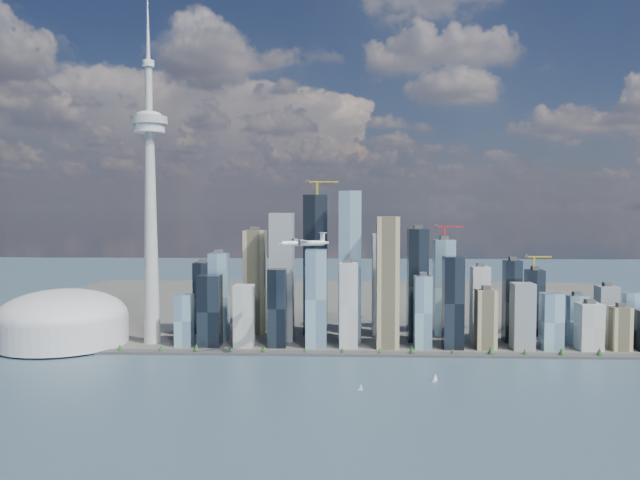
{
  "coord_description": "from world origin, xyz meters",
  "views": [
    {
      "loc": [
        8.35,
        -662.46,
        218.81
      ],
      "look_at": [
        -29.75,
        260.0,
        170.43
      ],
      "focal_mm": 35.0,
      "sensor_mm": 36.0,
      "label": 1
    }
  ],
  "objects_px": {
    "needle_tower": "(150,197)",
    "sailboat_east": "(435,379)",
    "sailboat_west": "(361,388)",
    "airplane": "(304,243)",
    "dome_stadium": "(63,320)"
  },
  "relations": [
    {
      "from": "sailboat_east",
      "to": "dome_stadium",
      "type": "bearing_deg",
      "value": 141.77
    },
    {
      "from": "sailboat_east",
      "to": "airplane",
      "type": "bearing_deg",
      "value": 137.4
    },
    {
      "from": "needle_tower",
      "to": "sailboat_west",
      "type": "distance_m",
      "value": 465.48
    },
    {
      "from": "needle_tower",
      "to": "dome_stadium",
      "type": "bearing_deg",
      "value": -175.91
    },
    {
      "from": "dome_stadium",
      "to": "sailboat_west",
      "type": "distance_m",
      "value": 519.79
    },
    {
      "from": "dome_stadium",
      "to": "sailboat_west",
      "type": "xyz_separation_m",
      "value": [
        466.59,
        -226.15,
        -36.51
      ]
    },
    {
      "from": "dome_stadium",
      "to": "sailboat_west",
      "type": "bearing_deg",
      "value": -25.86
    },
    {
      "from": "airplane",
      "to": "dome_stadium",
      "type": "bearing_deg",
      "value": 139.71
    },
    {
      "from": "needle_tower",
      "to": "sailboat_east",
      "type": "xyz_separation_m",
      "value": [
        421.3,
        -193.92,
        -232.34
      ]
    },
    {
      "from": "sailboat_east",
      "to": "needle_tower",
      "type": "bearing_deg",
      "value": 135.2
    },
    {
      "from": "airplane",
      "to": "needle_tower",
      "type": "bearing_deg",
      "value": 129.7
    },
    {
      "from": "sailboat_west",
      "to": "sailboat_east",
      "type": "relative_size",
      "value": 0.84
    },
    {
      "from": "needle_tower",
      "to": "sailboat_west",
      "type": "bearing_deg",
      "value": -35.87
    },
    {
      "from": "needle_tower",
      "to": "airplane",
      "type": "bearing_deg",
      "value": -26.17
    },
    {
      "from": "needle_tower",
      "to": "sailboat_east",
      "type": "height_order",
      "value": "needle_tower"
    }
  ]
}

